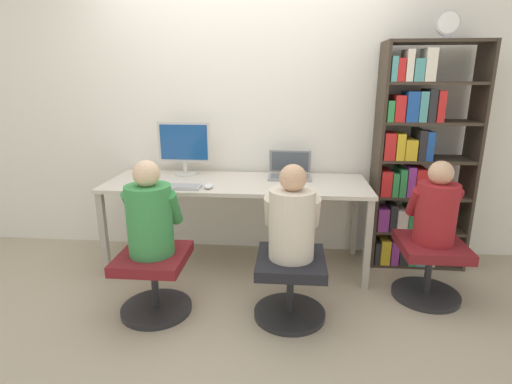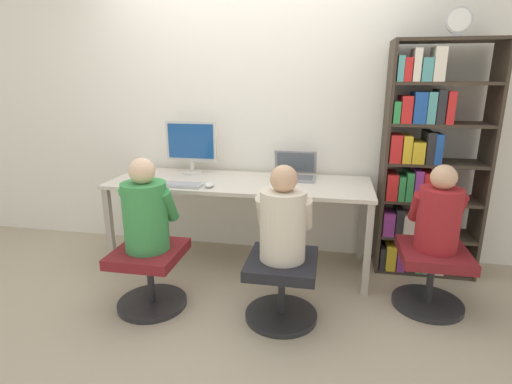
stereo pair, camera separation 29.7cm
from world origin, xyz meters
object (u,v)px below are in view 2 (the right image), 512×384
(office_chair_right, at_px, (282,283))
(person_near_shelf, at_px, (439,214))
(person_at_monitor, at_px, (145,211))
(bookshelf, at_px, (422,168))
(keyboard, at_px, (176,185))
(desk_clock, at_px, (459,21))
(desktop_monitor, at_px, (191,146))
(laptop, at_px, (294,173))
(office_chair_left, at_px, (150,272))
(person_at_laptop, at_px, (283,220))
(office_chair_side, at_px, (431,272))

(office_chair_right, relative_size, person_near_shelf, 0.82)
(person_at_monitor, height_order, bookshelf, bookshelf)
(keyboard, height_order, desk_clock, desk_clock)
(person_at_monitor, bearing_deg, desktop_monitor, 90.89)
(bookshelf, distance_m, person_near_shelf, 0.60)
(laptop, relative_size, person_at_monitor, 0.57)
(keyboard, bearing_deg, office_chair_left, -91.51)
(office_chair_left, bearing_deg, laptop, 46.66)
(person_at_laptop, xyz_separation_m, desk_clock, (1.09, 0.83, 1.24))
(laptop, height_order, desk_clock, desk_clock)
(desk_clock, bearing_deg, office_chair_left, -157.04)
(office_chair_left, xyz_separation_m, desk_clock, (2.01, 0.85, 1.67))
(keyboard, bearing_deg, bookshelf, 12.28)
(desk_clock, bearing_deg, bookshelf, 145.19)
(laptop, distance_m, office_chair_side, 1.29)
(office_chair_right, bearing_deg, desk_clock, 37.22)
(keyboard, relative_size, desk_clock, 2.08)
(office_chair_right, bearing_deg, office_chair_side, 18.76)
(desktop_monitor, xyz_separation_m, bookshelf, (1.91, -0.04, -0.11))
(person_at_monitor, bearing_deg, person_at_laptop, 1.30)
(desk_clock, xyz_separation_m, office_chair_side, (-0.10, -0.49, -1.67))
(laptop, distance_m, keyboard, 0.98)
(office_chair_side, height_order, person_near_shelf, person_near_shelf)
(desktop_monitor, relative_size, office_chair_left, 0.95)
(desktop_monitor, height_order, office_chair_side, desktop_monitor)
(keyboard, xyz_separation_m, person_near_shelf, (1.90, -0.15, -0.07))
(keyboard, distance_m, bookshelf, 1.93)
(office_chair_side, bearing_deg, person_near_shelf, 90.00)
(laptop, distance_m, office_chair_right, 1.07)
(desktop_monitor, distance_m, keyboard, 0.51)
(office_chair_right, bearing_deg, person_near_shelf, 18.98)
(laptop, height_order, bookshelf, bookshelf)
(desktop_monitor, distance_m, desk_clock, 2.24)
(office_chair_right, xyz_separation_m, office_chair_side, (1.00, 0.34, 0.00))
(office_chair_left, relative_size, office_chair_side, 1.00)
(person_at_laptop, distance_m, person_near_shelf, 1.05)
(person_at_monitor, bearing_deg, bookshelf, 25.96)
(desktop_monitor, relative_size, person_at_monitor, 0.73)
(laptop, xyz_separation_m, office_chair_right, (0.02, -0.93, -0.53))
(office_chair_right, bearing_deg, office_chair_left, -178.69)
(keyboard, relative_size, office_chair_left, 0.85)
(office_chair_left, bearing_deg, person_at_monitor, 90.00)
(person_at_laptop, height_order, desk_clock, desk_clock)
(laptop, relative_size, person_near_shelf, 0.61)
(bookshelf, bearing_deg, office_chair_side, -88.34)
(person_at_monitor, relative_size, desk_clock, 3.17)
(laptop, height_order, person_at_monitor, person_at_monitor)
(office_chair_left, relative_size, desk_clock, 2.44)
(office_chair_left, height_order, bookshelf, bookshelf)
(keyboard, xyz_separation_m, person_at_monitor, (-0.01, -0.51, -0.05))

